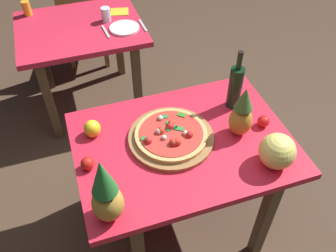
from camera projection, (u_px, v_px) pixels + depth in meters
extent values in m
plane|color=#4C3828|center=(180.00, 217.00, 2.38)|extent=(10.00, 10.00, 0.00)
cube|color=brown|center=(264.00, 220.00, 1.97)|extent=(0.06, 0.06, 0.70)
cube|color=brown|center=(110.00, 157.00, 2.29)|extent=(0.06, 0.06, 0.70)
cube|color=brown|center=(212.00, 131.00, 2.44)|extent=(0.06, 0.06, 0.70)
cube|color=red|center=(183.00, 144.00, 1.86)|extent=(1.11, 0.81, 0.04)
cube|color=brown|center=(50.00, 103.00, 2.65)|extent=(0.06, 0.06, 0.70)
cube|color=brown|center=(137.00, 85.00, 2.80)|extent=(0.06, 0.06, 0.70)
cube|color=brown|center=(42.00, 54.00, 3.09)|extent=(0.06, 0.06, 0.70)
cube|color=brown|center=(118.00, 41.00, 3.24)|extent=(0.06, 0.06, 0.70)
cube|color=red|center=(80.00, 29.00, 2.68)|extent=(0.93, 0.77, 0.04)
cube|color=olive|center=(107.00, 30.00, 3.65)|extent=(0.04, 0.04, 0.41)
cube|color=olive|center=(74.00, 32.00, 3.64)|extent=(0.04, 0.04, 0.41)
cube|color=olive|center=(105.00, 48.00, 3.42)|extent=(0.04, 0.04, 0.41)
cube|color=olive|center=(70.00, 50.00, 3.41)|extent=(0.04, 0.04, 0.41)
cube|color=olive|center=(85.00, 19.00, 3.37)|extent=(0.49, 0.49, 0.04)
cube|color=olive|center=(79.00, 6.00, 3.09)|extent=(0.40, 0.14, 0.40)
cylinder|color=olive|center=(171.00, 138.00, 1.85)|extent=(0.44, 0.44, 0.02)
cylinder|color=tan|center=(171.00, 134.00, 1.84)|extent=(0.37, 0.37, 0.02)
cylinder|color=red|center=(171.00, 133.00, 1.83)|extent=(0.33, 0.33, 0.00)
sphere|color=red|center=(171.00, 123.00, 1.86)|extent=(0.04, 0.04, 0.04)
sphere|color=red|center=(173.00, 142.00, 1.76)|extent=(0.04, 0.04, 0.04)
sphere|color=red|center=(161.00, 130.00, 1.82)|extent=(0.04, 0.04, 0.04)
sphere|color=red|center=(190.00, 135.00, 1.80)|extent=(0.04, 0.04, 0.04)
sphere|color=red|center=(148.00, 140.00, 1.77)|extent=(0.04, 0.04, 0.04)
sphere|color=red|center=(177.00, 142.00, 1.77)|extent=(0.04, 0.04, 0.04)
sphere|color=red|center=(170.00, 126.00, 1.84)|extent=(0.04, 0.04, 0.04)
cube|color=#2C793A|center=(163.00, 117.00, 1.90)|extent=(0.04, 0.03, 0.00)
cube|color=#227A37|center=(173.00, 126.00, 1.85)|extent=(0.05, 0.05, 0.00)
cube|color=#328022|center=(182.00, 115.00, 1.91)|extent=(0.05, 0.05, 0.00)
cube|color=#26832D|center=(169.00, 124.00, 1.86)|extent=(0.03, 0.05, 0.00)
cube|color=#37732B|center=(146.00, 139.00, 1.79)|extent=(0.05, 0.05, 0.00)
cube|color=#27793A|center=(170.00, 128.00, 1.84)|extent=(0.05, 0.04, 0.00)
cube|color=#307E39|center=(180.00, 129.00, 1.84)|extent=(0.05, 0.05, 0.00)
sphere|color=white|center=(160.00, 118.00, 1.89)|extent=(0.03, 0.03, 0.03)
sphere|color=white|center=(185.00, 133.00, 1.81)|extent=(0.03, 0.03, 0.03)
sphere|color=white|center=(164.00, 137.00, 1.79)|extent=(0.03, 0.03, 0.03)
sphere|color=silver|center=(159.00, 131.00, 1.82)|extent=(0.03, 0.03, 0.03)
cylinder|color=black|center=(235.00, 88.00, 1.96)|extent=(0.08, 0.08, 0.25)
cylinder|color=black|center=(239.00, 62.00, 1.84)|extent=(0.03, 0.03, 0.09)
cylinder|color=black|center=(241.00, 53.00, 1.80)|extent=(0.03, 0.03, 0.02)
ellipsoid|color=#B4812B|center=(240.00, 121.00, 1.83)|extent=(0.12, 0.12, 0.17)
cone|color=#3E672A|center=(245.00, 98.00, 1.73)|extent=(0.10, 0.10, 0.12)
ellipsoid|color=gold|center=(108.00, 203.00, 1.48)|extent=(0.13, 0.13, 0.18)
cone|color=#26722F|center=(102.00, 177.00, 1.35)|extent=(0.11, 0.11, 0.18)
sphere|color=#ECDD6A|center=(277.00, 151.00, 1.69)|extent=(0.18, 0.18, 0.18)
ellipsoid|color=yellow|center=(92.00, 129.00, 1.86)|extent=(0.09, 0.09, 0.10)
sphere|color=red|center=(263.00, 121.00, 1.91)|extent=(0.06, 0.06, 0.06)
sphere|color=red|center=(88.00, 163.00, 1.71)|extent=(0.07, 0.07, 0.07)
cylinder|color=gold|center=(27.00, 8.00, 2.75)|extent=(0.06, 0.06, 0.11)
cylinder|color=silver|center=(106.00, 14.00, 2.69)|extent=(0.07, 0.07, 0.10)
cylinder|color=white|center=(124.00, 28.00, 2.63)|extent=(0.22, 0.22, 0.02)
cube|color=silver|center=(106.00, 32.00, 2.61)|extent=(0.03, 0.18, 0.01)
cube|color=silver|center=(143.00, 25.00, 2.67)|extent=(0.02, 0.18, 0.01)
cube|color=yellow|center=(119.00, 12.00, 2.82)|extent=(0.16, 0.15, 0.01)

